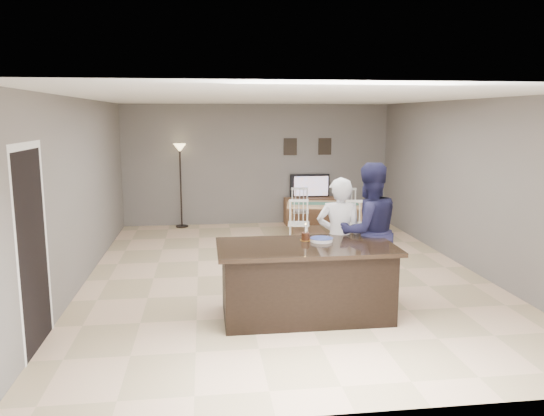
{
  "coord_description": "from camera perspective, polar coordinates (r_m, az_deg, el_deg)",
  "views": [
    {
      "loc": [
        -1.21,
        -7.92,
        2.44
      ],
      "look_at": [
        -0.22,
        -0.3,
        1.1
      ],
      "focal_mm": 35.0,
      "sensor_mm": 36.0,
      "label": 1
    }
  ],
  "objects": [
    {
      "name": "dining_table",
      "position": [
        10.66,
        5.72,
        -0.18
      ],
      "size": [
        1.72,
        1.93,
        0.92
      ],
      "rotation": [
        0.0,
        0.0,
        -0.19
      ],
      "color": "#A6825A",
      "rests_on": "floor"
    },
    {
      "name": "woman",
      "position": [
        7.09,
        7.24,
        -3.35
      ],
      "size": [
        0.68,
        0.53,
        1.65
      ],
      "primitive_type": "imported",
      "rotation": [
        0.0,
        0.0,
        2.9
      ],
      "color": "silver",
      "rests_on": "floor"
    },
    {
      "name": "floor",
      "position": [
        8.38,
        1.24,
        -7.04
      ],
      "size": [
        8.0,
        8.0,
        0.0
      ],
      "primitive_type": "plane",
      "color": "#D8B08A",
      "rests_on": "ground"
    },
    {
      "name": "tv_screen_glow",
      "position": [
        12.03,
        4.24,
        2.37
      ],
      "size": [
        0.78,
        0.0,
        0.78
      ],
      "primitive_type": "plane",
      "rotation": [
        1.57,
        0.0,
        3.14
      ],
      "color": "orange",
      "rests_on": "tv_console"
    },
    {
      "name": "doorway",
      "position": [
        6.02,
        -24.46,
        -2.34
      ],
      "size": [
        0.0,
        2.1,
        2.65
      ],
      "color": "black",
      "rests_on": "floor"
    },
    {
      "name": "kitchen_island",
      "position": [
        6.55,
        3.64,
        -7.78
      ],
      "size": [
        2.15,
        1.1,
        0.9
      ],
      "color": "black",
      "rests_on": "floor"
    },
    {
      "name": "floor_lamp",
      "position": [
        11.77,
        -9.85,
        4.82
      ],
      "size": [
        0.28,
        0.28,
        1.84
      ],
      "color": "black",
      "rests_on": "floor"
    },
    {
      "name": "television",
      "position": [
        12.11,
        4.16,
        2.38
      ],
      "size": [
        0.91,
        0.12,
        0.53
      ],
      "primitive_type": "imported",
      "rotation": [
        0.0,
        0.0,
        3.14
      ],
      "color": "black",
      "rests_on": "tv_console"
    },
    {
      "name": "room_shell",
      "position": [
        8.05,
        1.29,
        4.45
      ],
      "size": [
        8.0,
        8.0,
        8.0
      ],
      "color": "slate",
      "rests_on": "floor"
    },
    {
      "name": "birthday_cake",
      "position": [
        6.65,
        3.63,
        -3.05
      ],
      "size": [
        0.14,
        0.14,
        0.22
      ],
      "color": "gold",
      "rests_on": "kitchen_island"
    },
    {
      "name": "picture_frames",
      "position": [
        12.15,
        3.85,
        6.61
      ],
      "size": [
        1.1,
        0.02,
        0.38
      ],
      "color": "black",
      "rests_on": "room_shell"
    },
    {
      "name": "man",
      "position": [
        7.18,
        10.31,
        -2.5
      ],
      "size": [
        1.0,
        0.84,
        1.84
      ],
      "primitive_type": "imported",
      "rotation": [
        0.0,
        0.0,
        3.31
      ],
      "color": "#1B1B3C",
      "rests_on": "floor"
    },
    {
      "name": "tv_console",
      "position": [
        12.13,
        4.19,
        -0.3
      ],
      "size": [
        1.2,
        0.4,
        0.6
      ],
      "primitive_type": "cube",
      "color": "brown",
      "rests_on": "floor"
    },
    {
      "name": "plate_stack",
      "position": [
        6.62,
        5.35,
        -3.41
      ],
      "size": [
        0.28,
        0.28,
        0.04
      ],
      "color": "white",
      "rests_on": "kitchen_island"
    }
  ]
}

